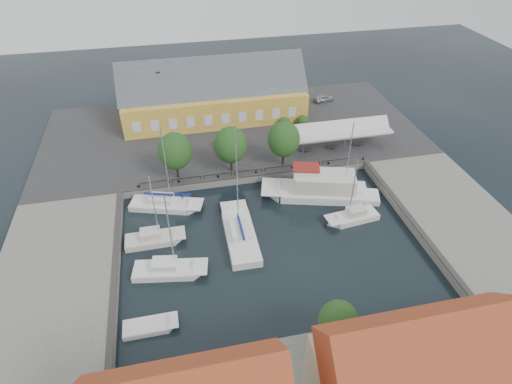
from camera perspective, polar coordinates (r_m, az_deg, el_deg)
ground at (r=48.32m, az=1.52°, el=-5.60°), size 140.00×140.00×0.00m
north_quay at (r=66.50m, az=-3.15°, el=7.91°), size 56.00×26.00×1.00m
west_quay at (r=47.58m, az=-25.00°, el=-10.03°), size 12.00×24.00×1.00m
east_quay at (r=55.14m, az=24.91°, el=-2.79°), size 12.00×24.00×1.00m
quay_edge_fittings at (r=51.17m, az=0.32°, el=-1.21°), size 56.00×24.72×0.40m
warehouse at (r=69.22m, az=-6.20°, el=12.60°), size 28.56×14.00×9.55m
tent_canopy at (r=61.35m, az=11.27°, el=7.97°), size 14.00×4.00×2.83m
quay_trees at (r=54.62m, az=-3.41°, el=6.27°), size 18.20×4.20×6.30m
car_silver at (r=75.86m, az=9.03°, el=12.26°), size 3.82×2.31×1.22m
car_red at (r=60.83m, az=-4.26°, el=6.15°), size 1.41×4.00×1.32m
center_sailboat at (r=47.66m, az=-2.12°, el=-5.75°), size 3.32×10.61×14.18m
trawler at (r=53.78m, az=8.36°, el=0.42°), size 13.68×7.32×5.00m
east_boat_a at (r=54.50m, az=12.32°, el=-0.55°), size 8.10×4.94×11.09m
east_boat_b at (r=51.25m, az=12.80°, el=-3.38°), size 6.59×2.84×9.04m
west_boat_a at (r=52.94m, az=-12.08°, el=-1.76°), size 9.10×5.04×11.71m
west_boat_b at (r=48.50m, az=-13.45°, el=-6.24°), size 6.65×2.33×9.27m
west_boat_c at (r=44.86m, az=-11.58°, el=-10.27°), size 7.82×3.62×10.34m
launch_sw at (r=41.06m, az=-13.98°, el=-17.11°), size 4.97×1.90×0.98m
launch_nw at (r=53.94m, az=-11.48°, el=-1.09°), size 5.29×3.12×0.88m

